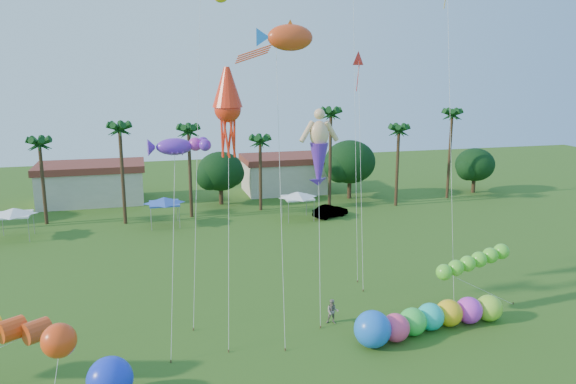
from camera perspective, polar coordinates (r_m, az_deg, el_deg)
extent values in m
cylinder|color=#3A2819|center=(63.30, -23.62, 0.73)|extent=(0.36, 0.36, 8.50)
cylinder|color=#3A2819|center=(60.45, -16.45, 1.49)|extent=(0.36, 0.36, 10.00)
cylinder|color=#3A2819|center=(61.66, -9.91, 1.78)|extent=(0.36, 0.36, 9.50)
cylinder|color=#3A2819|center=(63.92, -2.81, 1.65)|extent=(0.36, 0.36, 8.00)
cylinder|color=#3A2819|center=(64.84, 4.30, 3.13)|extent=(0.36, 0.36, 11.00)
cylinder|color=#3A2819|center=(67.14, 11.04, 2.38)|extent=(0.36, 0.36, 9.00)
cylinder|color=#3A2819|center=(72.54, 16.08, 3.46)|extent=(0.36, 0.36, 10.50)
sphere|color=#113814|center=(67.11, -6.87, 2.11)|extent=(5.46, 5.46, 5.46)
sphere|color=#113814|center=(70.05, 6.31, 3.08)|extent=(6.30, 6.30, 6.30)
sphere|color=#113814|center=(77.09, 18.46, 2.66)|extent=(5.04, 5.04, 5.04)
cube|color=beige|center=(72.03, -19.30, 0.56)|extent=(12.00, 7.00, 4.00)
cube|color=beige|center=(74.03, -0.48, 1.57)|extent=(10.00, 7.00, 4.00)
pyramid|color=white|center=(59.15, -26.10, -1.75)|extent=(3.00, 3.00, 0.60)
pyramid|color=blue|center=(58.95, -12.48, -0.80)|extent=(3.00, 3.00, 0.60)
pyramid|color=white|center=(60.13, 1.00, -0.25)|extent=(3.00, 3.00, 0.60)
imported|color=#4C4C54|center=(61.65, 4.33, -1.95)|extent=(4.31, 2.90, 1.34)
imported|color=gray|center=(36.62, 4.54, -12.02)|extent=(0.94, 0.83, 1.61)
sphere|color=#FF4379|center=(34.94, 10.86, -13.38)|extent=(1.71, 1.71, 1.71)
sphere|color=#32D544|center=(35.89, 12.55, -12.74)|extent=(1.71, 1.71, 1.71)
sphere|color=#1CC6B9|center=(36.79, 14.25, -12.18)|extent=(1.71, 1.71, 1.71)
sphere|color=yellow|center=(37.61, 16.04, -11.73)|extent=(1.71, 1.71, 1.71)
sphere|color=#E135E3|center=(38.35, 17.90, -11.36)|extent=(1.71, 1.71, 1.71)
sphere|color=#96E132|center=(39.10, 19.74, -11.03)|extent=(1.71, 1.71, 1.71)
sphere|color=blue|center=(34.00, 8.58, -13.60)|extent=(2.52, 2.52, 2.19)
sphere|color=#1A34EF|center=(30.10, -17.64, -17.69)|extent=(2.24, 2.24, 2.24)
ellipsoid|color=#5AD42F|center=(37.95, 15.57, -7.85)|extent=(5.68, 1.17, 1.24)
cylinder|color=silver|center=(40.16, 18.90, -9.28)|extent=(5.82, 0.50, 3.10)
cylinder|color=brown|center=(42.49, 21.90, -10.44)|extent=(0.08, 0.08, 0.16)
sphere|color=#FF4314|center=(24.87, -22.25, -13.79)|extent=(1.41, 1.41, 1.40)
cylinder|color=silver|center=(36.43, 3.24, -4.68)|extent=(1.19, 4.31, 10.47)
cylinder|color=brown|center=(36.26, 3.32, -13.53)|extent=(0.08, 0.08, 0.16)
ellipsoid|color=#E84419|center=(35.23, 0.22, 15.42)|extent=(4.48, 2.51, 1.77)
cylinder|color=silver|center=(33.18, -0.03, 0.16)|extent=(1.73, 5.28, 17.78)
cylinder|color=brown|center=(33.63, -0.29, -15.70)|extent=(0.08, 0.08, 0.16)
cylinder|color=silver|center=(36.21, -9.21, 6.07)|extent=(1.98, 6.34, 24.06)
cylinder|color=brown|center=(36.40, -9.59, -13.58)|extent=(0.08, 0.08, 0.16)
cone|color=#FF2E14|center=(32.92, -6.15, 8.39)|extent=(2.04, 2.04, 4.98)
cylinder|color=silver|center=(32.56, -6.10, -3.89)|extent=(0.77, 3.12, 13.66)
cylinder|color=brown|center=(33.65, -6.05, -15.76)|extent=(0.08, 0.08, 0.16)
ellipsoid|color=#6B27C5|center=(33.63, -11.46, 4.55)|extent=(3.84, 2.38, 1.42)
cylinder|color=silver|center=(32.81, -11.63, -5.95)|extent=(0.99, 4.28, 11.48)
cylinder|color=brown|center=(33.08, -11.81, -16.50)|extent=(0.08, 0.08, 0.16)
cone|color=red|center=(42.48, 7.17, 13.13)|extent=(1.35, 0.85, 1.36)
cylinder|color=silver|center=(41.40, 7.41, 1.64)|extent=(0.63, 3.66, 16.54)
cylinder|color=brown|center=(42.00, 7.65, -9.87)|extent=(0.08, 0.08, 0.16)
cylinder|color=silver|center=(40.85, 16.19, 5.12)|extent=(0.83, 4.85, 22.18)
cylinder|color=brown|center=(41.45, 16.51, -10.61)|extent=(0.08, 0.08, 0.16)
cylinder|color=silver|center=(42.77, 6.82, 8.50)|extent=(0.53, 4.18, 26.15)
cylinder|color=brown|center=(43.64, 7.08, -8.98)|extent=(0.08, 0.08, 0.16)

